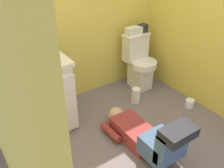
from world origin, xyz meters
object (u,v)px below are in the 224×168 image
tissue_box (134,31)px  bottle_amber (41,48)px  vanity_cabinet (42,95)px  toilet (139,62)px  bottle_blue (20,52)px  bottle_white (27,53)px  toiletry_bag (142,28)px  soap_dispenser (10,55)px  bottle_pink (46,46)px  bottle_clear (34,50)px  faucet (29,51)px  toilet_paper_roll (190,103)px  person_plumber (146,135)px  paper_towel_roll (136,96)px

tissue_box → bottle_amber: size_ratio=1.72×
vanity_cabinet → toilet: bearing=4.2°
bottle_blue → bottle_white: size_ratio=1.55×
tissue_box → toiletry_bag: size_ratio=1.77×
soap_dispenser → bottle_white: size_ratio=1.60×
vanity_cabinet → soap_dispenser: size_ratio=4.94×
toiletry_bag → bottle_amber: (-1.43, -0.08, 0.08)m
bottle_white → bottle_pink: size_ratio=0.96×
bottle_clear → bottle_pink: 0.15m
faucet → tissue_box: 1.39m
bottle_blue → toilet_paper_roll: size_ratio=1.46×
toiletry_bag → bottle_clear: 1.50m
toilet → toiletry_bag: (0.11, 0.09, 0.44)m
vanity_cabinet → faucet: bearing=91.3°
soap_dispenser → bottle_blue: 0.09m
toilet → person_plumber: 1.27m
toilet → bottle_pink: bottle_pink is taller
toilet → bottle_pink: (-1.25, 0.05, 0.51)m
person_plumber → tissue_box: tissue_box is taller
toilet → bottle_blue: (-1.54, -0.00, 0.53)m
toiletry_bag → toilet_paper_roll: toiletry_bag is taller
tissue_box → soap_dispenser: 1.58m
bottle_blue → bottle_white: bottle_blue is taller
soap_dispenser → paper_towel_roll: bearing=-14.4°
faucet → person_plumber: bearing=-56.7°
vanity_cabinet → soap_dispenser: bearing=146.9°
vanity_cabinet → bottle_amber: size_ratio=6.41×
bottle_clear → bottle_amber: bearing=2.9°
toilet → toiletry_bag: toiletry_bag is taller
toilet → toiletry_bag: bearing=40.8°
faucet → bottle_white: bottle_white is taller
tissue_box → bottle_blue: (-1.49, -0.09, 0.10)m
bottle_blue → bottle_clear: size_ratio=1.22×
tissue_box → bottle_white: 1.43m
faucet → bottle_amber: 0.12m
bottle_amber → bottle_pink: size_ratio=1.19×
bottle_amber → toilet_paper_roll: (1.52, -0.79, -0.83)m
toilet → bottle_clear: bottle_clear is taller
soap_dispenser → bottle_amber: soap_dispenser is taller
toiletry_bag → bottle_white: (-1.57, -0.09, 0.07)m
toilet → paper_towel_roll: bearing=-133.2°
bottle_blue → paper_towel_roll: (1.24, -0.32, -0.80)m
bottle_pink → toilet_paper_roll: 1.86m
vanity_cabinet → toilet_paper_roll: 1.80m
vanity_cabinet → bottle_clear: bottle_clear is taller
vanity_cabinet → bottle_pink: bearing=40.9°
vanity_cabinet → bottle_pink: (0.18, 0.16, 0.46)m
soap_dispenser → paper_towel_roll: soap_dispenser is taller
tissue_box → bottle_white: bearing=-176.2°
person_plumber → bottle_white: (-0.73, 1.01, 0.70)m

